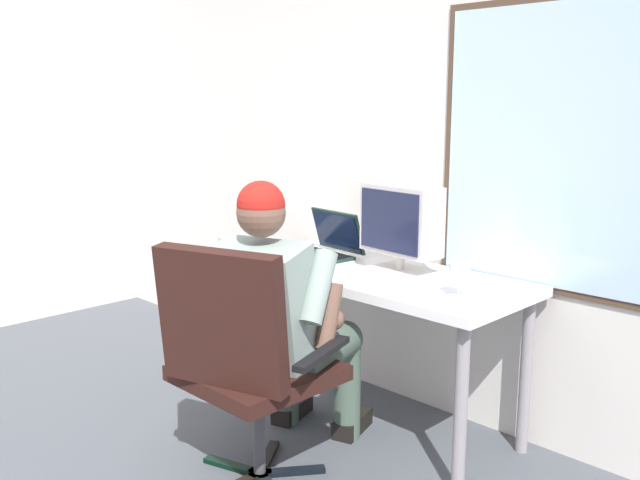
% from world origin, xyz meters
% --- Properties ---
extents(wall_rear, '(5.64, 0.08, 2.60)m').
position_xyz_m(wall_rear, '(0.03, 2.21, 1.30)').
color(wall_rear, silver).
rests_on(wall_rear, ground).
extents(desk, '(1.43, 0.63, 0.74)m').
position_xyz_m(desk, '(-0.05, 1.84, 0.66)').
color(desk, gray).
rests_on(desk, ground).
extents(office_chair, '(0.71, 0.63, 0.99)m').
position_xyz_m(office_chair, '(-0.02, 1.04, 0.56)').
color(office_chair, black).
rests_on(office_chair, ground).
extents(person_seated, '(0.66, 0.85, 1.21)m').
position_xyz_m(person_seated, '(-0.10, 1.30, 0.63)').
color(person_seated, '#44574A').
rests_on(person_seated, ground).
extents(crt_monitor, '(0.39, 0.25, 0.40)m').
position_xyz_m(crt_monitor, '(0.06, 1.89, 0.97)').
color(crt_monitor, beige).
rests_on(crt_monitor, desk).
extents(laptop, '(0.37, 0.32, 0.22)m').
position_xyz_m(laptop, '(-0.43, 1.91, 0.80)').
color(laptop, black).
rests_on(laptop, desk).
extents(wine_glass, '(0.08, 0.08, 0.14)m').
position_xyz_m(wine_glass, '(0.46, 1.75, 0.83)').
color(wine_glass, silver).
rests_on(wine_glass, desk).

